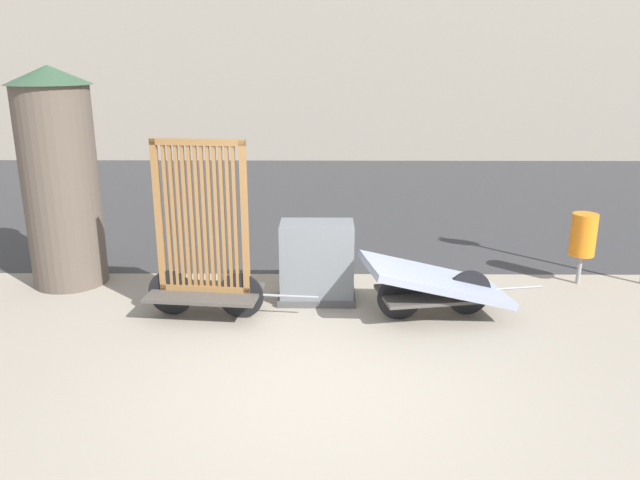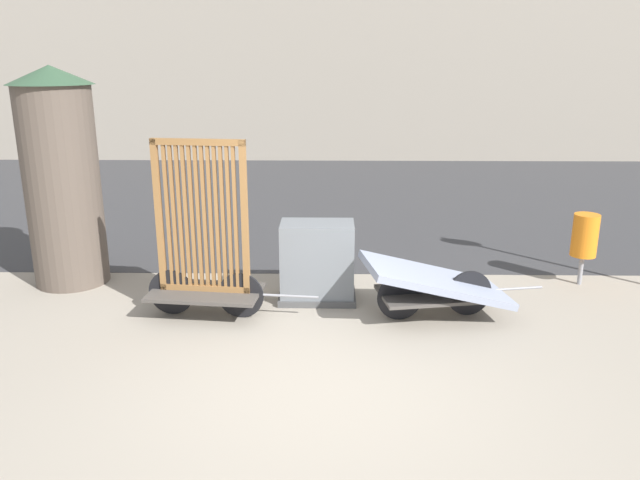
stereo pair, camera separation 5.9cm
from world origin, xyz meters
name	(u,v)px [view 2 (the right image)]	position (x,y,z in m)	size (l,w,h in m)	color
ground_plane	(317,387)	(0.00, 0.00, 0.00)	(60.00, 60.00, 0.00)	gray
road_strip	(325,197)	(0.00, 8.14, 0.00)	(56.00, 9.94, 0.01)	#38383A
bike_cart_with_bedframe	(204,254)	(-1.35, 1.68, 0.77)	(2.04, 0.86, 2.11)	#4C4742
bike_cart_with_mattress	(436,284)	(1.36, 1.68, 0.41)	(2.24, 1.22, 0.73)	#4C4742
utility_cabinet	(317,265)	(-0.04, 2.20, 0.47)	(0.97, 0.60, 1.01)	#4C4C4C
trash_bin	(585,236)	(3.52, 2.82, 0.68)	(0.33, 0.33, 0.98)	gray
advertising_column	(62,176)	(-3.42, 2.82, 1.47)	(1.08, 1.08, 2.88)	brown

